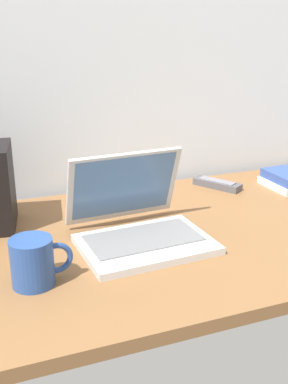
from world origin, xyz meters
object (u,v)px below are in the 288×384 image
object	(u,v)px
laptop	(138,223)
remote_control_near	(120,198)
remote_control_far	(217,184)
coffee_mug	(34,261)

from	to	relation	value
laptop	remote_control_near	size ratio (longest dim) A/B	1.96
remote_control_far	laptop	bearing A→B (deg)	-144.11
remote_control_far	coffee_mug	bearing A→B (deg)	-148.73
remote_control_near	remote_control_far	world-z (taller)	same
coffee_mug	remote_control_near	size ratio (longest dim) A/B	0.79
remote_control_far	remote_control_near	bearing A→B (deg)	-178.56
coffee_mug	remote_control_far	bearing A→B (deg)	31.27
remote_control_near	coffee_mug	bearing A→B (deg)	-129.02
remote_control_near	remote_control_far	distance (m)	0.34
laptop	remote_control_far	bearing A→B (deg)	35.89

